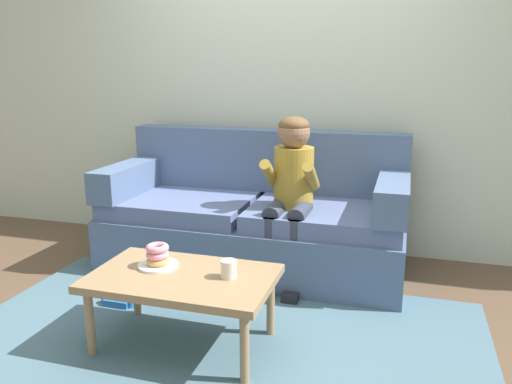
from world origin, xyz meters
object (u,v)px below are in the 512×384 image
object	(u,v)px
couch	(255,219)
toy_controller	(118,303)
mug	(229,269)
donut	(158,261)
coffee_table	(183,282)
person_child	(291,184)

from	to	relation	value
couch	toy_controller	bearing A→B (deg)	-124.09
couch	mug	bearing A→B (deg)	-79.76
couch	donut	size ratio (longest dim) A/B	17.38
couch	toy_controller	xyz separation A→B (m)	(-0.60, -0.88, -0.32)
donut	mug	xyz separation A→B (m)	(0.40, -0.03, 0.01)
coffee_table	mug	xyz separation A→B (m)	(0.24, 0.03, 0.09)
donut	toy_controller	world-z (taller)	donut
person_child	donut	bearing A→B (deg)	-118.98
toy_controller	person_child	bearing A→B (deg)	21.94
couch	toy_controller	world-z (taller)	couch
coffee_table	couch	bearing A→B (deg)	88.51
coffee_table	toy_controller	size ratio (longest dim) A/B	4.07
mug	person_child	bearing A→B (deg)	83.99
coffee_table	mug	world-z (taller)	mug
person_child	donut	distance (m)	1.06
donut	mug	distance (m)	0.40
person_child	toy_controller	xyz separation A→B (m)	(-0.90, -0.67, -0.65)
mug	toy_controller	distance (m)	0.94
person_child	couch	bearing A→B (deg)	145.53
donut	toy_controller	distance (m)	0.61
donut	mug	world-z (taller)	mug
couch	mug	xyz separation A→B (m)	(0.21, -1.14, 0.09)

